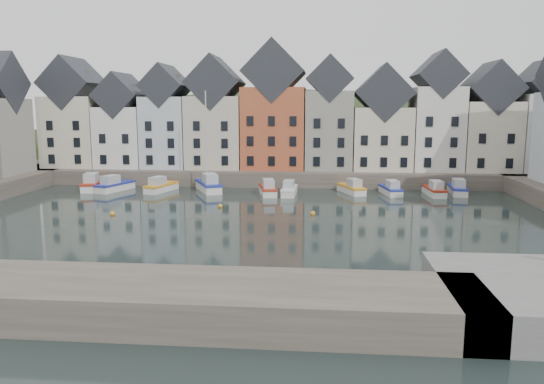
# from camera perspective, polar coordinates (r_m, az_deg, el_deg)

# --- Properties ---
(ground) EXTENTS (260.00, 260.00, 0.00)m
(ground) POSITION_cam_1_polar(r_m,az_deg,el_deg) (48.99, -2.73, -3.54)
(ground) COLOR black
(ground) RESTS_ON ground
(far_quay) EXTENTS (90.00, 16.00, 2.00)m
(far_quay) POSITION_cam_1_polar(r_m,az_deg,el_deg) (78.21, 0.31, 2.06)
(far_quay) COLOR #494238
(far_quay) RESTS_ON ground
(near_wall) EXTENTS (50.00, 6.00, 2.00)m
(near_wall) POSITION_cam_1_polar(r_m,az_deg,el_deg) (31.88, -27.08, -9.83)
(near_wall) COLOR #494238
(near_wall) RESTS_ON ground
(hillside) EXTENTS (153.60, 70.40, 64.00)m
(hillside) POSITION_cam_1_polar(r_m,az_deg,el_deg) (107.46, 1.51, -6.25)
(hillside) COLOR #29351A
(hillside) RESTS_ON ground
(far_terrace) EXTENTS (72.37, 8.16, 17.78)m
(far_terrace) POSITION_cam_1_polar(r_m,az_deg,el_deg) (75.40, 2.64, 7.78)
(far_terrace) COLOR beige
(far_terrace) RESTS_ON far_quay
(mooring_buoys) EXTENTS (20.50, 5.50, 0.50)m
(mooring_buoys) POSITION_cam_1_polar(r_m,az_deg,el_deg) (54.77, -6.10, -2.04)
(mooring_buoys) COLOR orange
(mooring_buoys) RESTS_ON ground
(boat_a) EXTENTS (3.39, 6.80, 2.50)m
(boat_a) POSITION_cam_1_polar(r_m,az_deg,el_deg) (72.64, -18.72, 0.80)
(boat_a) COLOR silver
(boat_a) RESTS_ON ground
(boat_b) EXTENTS (3.62, 6.27, 2.30)m
(boat_b) POSITION_cam_1_polar(r_m,az_deg,el_deg) (70.91, -16.61, 0.66)
(boat_b) COLOR silver
(boat_b) RESTS_ON ground
(boat_c) EXTENTS (3.31, 5.98, 2.19)m
(boat_c) POSITION_cam_1_polar(r_m,az_deg,el_deg) (68.89, -11.90, 0.58)
(boat_c) COLOR silver
(boat_c) RESTS_ON ground
(boat_d) EXTENTS (4.74, 7.02, 12.93)m
(boat_d) POSITION_cam_1_polar(r_m,az_deg,el_deg) (68.11, -6.83, 0.77)
(boat_d) COLOR silver
(boat_d) RESTS_ON ground
(boat_e) EXTENTS (2.90, 5.97, 2.20)m
(boat_e) POSITION_cam_1_polar(r_m,az_deg,el_deg) (65.17, -0.44, 0.29)
(boat_e) COLOR silver
(boat_e) RESTS_ON ground
(boat_f) EXTENTS (1.82, 5.47, 2.08)m
(boat_f) POSITION_cam_1_polar(r_m,az_deg,el_deg) (64.95, 1.86, 0.22)
(boat_f) COLOR silver
(boat_f) RESTS_ON ground
(boat_g) EXTENTS (3.57, 5.75, 2.11)m
(boat_g) POSITION_cam_1_polar(r_m,az_deg,el_deg) (66.81, 8.58, 0.38)
(boat_g) COLOR silver
(boat_g) RESTS_ON ground
(boat_h) EXTENTS (2.52, 5.53, 2.04)m
(boat_h) POSITION_cam_1_polar(r_m,az_deg,el_deg) (66.87, 12.66, 0.25)
(boat_h) COLOR silver
(boat_h) RESTS_ON ground
(boat_i) EXTENTS (2.07, 5.59, 2.11)m
(boat_i) POSITION_cam_1_polar(r_m,az_deg,el_deg) (67.56, 17.08, 0.17)
(boat_i) COLOR silver
(boat_i) RESTS_ON ground
(boat_j) EXTENTS (2.26, 5.85, 2.19)m
(boat_j) POSITION_cam_1_polar(r_m,az_deg,el_deg) (69.33, 19.31, 0.30)
(boat_j) COLOR silver
(boat_j) RESTS_ON ground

